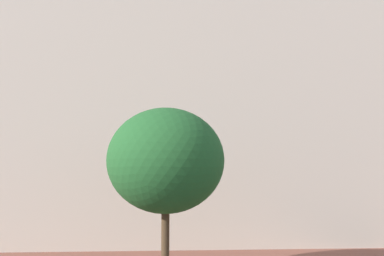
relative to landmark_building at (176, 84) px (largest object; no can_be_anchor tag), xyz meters
The scene contains 2 objects.
landmark_building is the anchor object (origin of this frame).
tree_curb_far 15.85m from the landmark_building, 93.19° to the right, with size 4.64×4.64×6.90m.
Camera 1 is at (-1.06, -2.93, 4.30)m, focal length 39.42 mm.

